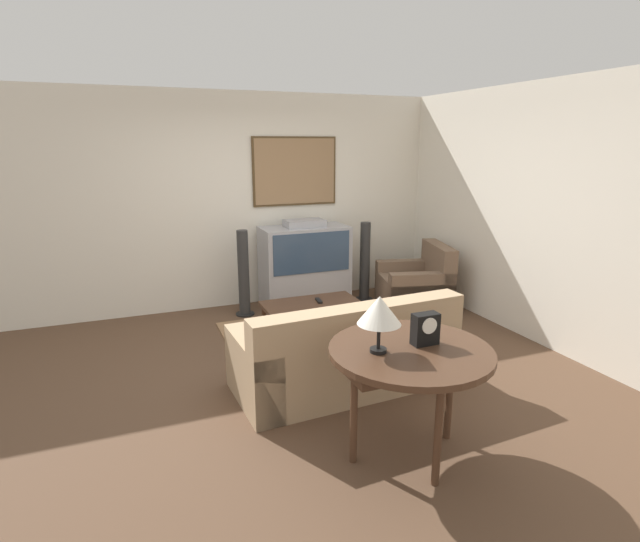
# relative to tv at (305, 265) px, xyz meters

# --- Properties ---
(ground_plane) EXTENTS (12.00, 12.00, 0.00)m
(ground_plane) POSITION_rel_tv_xyz_m (-0.73, -1.74, -0.54)
(ground_plane) COLOR brown
(wall_back) EXTENTS (12.00, 0.10, 2.70)m
(wall_back) POSITION_rel_tv_xyz_m (-0.71, 0.39, 0.82)
(wall_back) COLOR silver
(wall_back) RESTS_ON ground_plane
(wall_right) EXTENTS (0.06, 12.00, 2.70)m
(wall_right) POSITION_rel_tv_xyz_m (1.90, -1.74, 0.81)
(wall_right) COLOR silver
(wall_right) RESTS_ON ground_plane
(area_rug) EXTENTS (1.90, 1.76, 0.01)m
(area_rug) POSITION_rel_tv_xyz_m (-0.28, -1.17, -0.53)
(area_rug) COLOR #99704C
(area_rug) RESTS_ON ground_plane
(tv) EXTENTS (1.11, 0.55, 1.13)m
(tv) POSITION_rel_tv_xyz_m (0.00, 0.00, 0.00)
(tv) COLOR #9E9EA3
(tv) RESTS_ON ground_plane
(couch) EXTENTS (1.92, 0.95, 0.82)m
(couch) POSITION_rel_tv_xyz_m (-0.45, -2.28, -0.24)
(couch) COLOR tan
(couch) RESTS_ON ground_plane
(armchair) EXTENTS (1.01, 1.03, 0.82)m
(armchair) POSITION_rel_tv_xyz_m (1.34, -0.58, -0.26)
(armchair) COLOR brown
(armchair) RESTS_ON ground_plane
(coffee_table) EXTENTS (1.03, 0.54, 0.44)m
(coffee_table) POSITION_rel_tv_xyz_m (-0.36, -1.21, -0.14)
(coffee_table) COLOR #472D1E
(coffee_table) RESTS_ON ground_plane
(console_table) EXTENTS (1.08, 1.08, 0.78)m
(console_table) POSITION_rel_tv_xyz_m (-0.47, -3.32, 0.18)
(console_table) COLOR #472D1E
(console_table) RESTS_ON ground_plane
(table_lamp) EXTENTS (0.28, 0.28, 0.38)m
(table_lamp) POSITION_rel_tv_xyz_m (-0.70, -3.30, 0.52)
(table_lamp) COLOR black
(table_lamp) RESTS_ON console_table
(mantel_clock) EXTENTS (0.18, 0.10, 0.21)m
(mantel_clock) POSITION_rel_tv_xyz_m (-0.35, -3.30, 0.35)
(mantel_clock) COLOR black
(mantel_clock) RESTS_ON console_table
(remote) EXTENTS (0.06, 0.16, 0.02)m
(remote) POSITION_rel_tv_xyz_m (-0.28, -1.19, -0.09)
(remote) COLOR black
(remote) RESTS_ON coffee_table
(speaker_tower_left) EXTENTS (0.23, 0.23, 1.07)m
(speaker_tower_left) POSITION_rel_tv_xyz_m (-0.83, -0.09, -0.03)
(speaker_tower_left) COLOR black
(speaker_tower_left) RESTS_ON ground_plane
(speaker_tower_right) EXTENTS (0.23, 0.23, 1.07)m
(speaker_tower_right) POSITION_rel_tv_xyz_m (0.83, -0.09, -0.03)
(speaker_tower_right) COLOR black
(speaker_tower_right) RESTS_ON ground_plane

